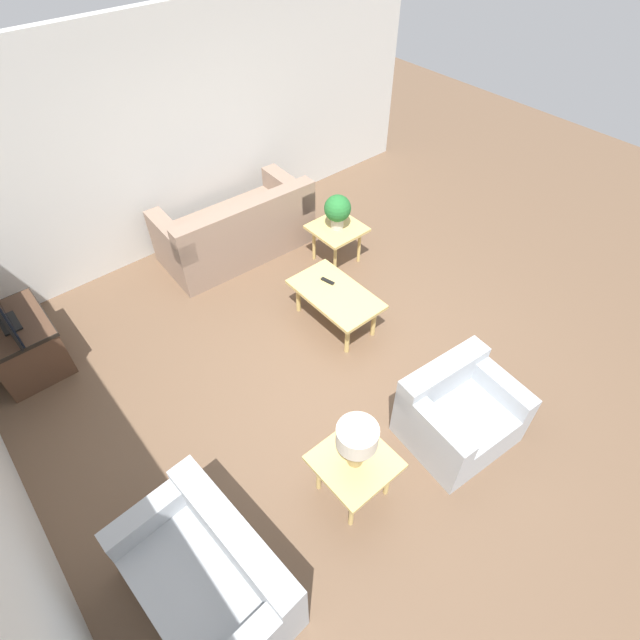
{
  "coord_description": "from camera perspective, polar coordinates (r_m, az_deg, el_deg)",
  "views": [
    {
      "loc": [
        -2.29,
        2.32,
        4.02
      ],
      "look_at": [
        0.28,
        0.15,
        0.55
      ],
      "focal_mm": 28.0,
      "sensor_mm": 36.0,
      "label": 1
    }
  ],
  "objects": [
    {
      "name": "side_table_lamp",
      "position": [
        4.07,
        3.95,
        -16.18
      ],
      "size": [
        0.58,
        0.58,
        0.5
      ],
      "color": "tan",
      "rests_on": "ground_plane"
    },
    {
      "name": "coffee_table",
      "position": [
        5.32,
        1.77,
        2.71
      ],
      "size": [
        1.01,
        0.58,
        0.44
      ],
      "color": "tan",
      "rests_on": "ground_plane"
    },
    {
      "name": "table_lamp",
      "position": [
        3.74,
        4.24,
        -13.44
      ],
      "size": [
        0.31,
        0.31,
        0.44
      ],
      "color": "#997F4C",
      "rests_on": "side_table_lamp"
    },
    {
      "name": "ground_plane",
      "position": [
        5.18,
        3.26,
        -5.21
      ],
      "size": [
        14.0,
        14.0,
        0.0
      ],
      "primitive_type": "plane",
      "color": "brown"
    },
    {
      "name": "loveseat",
      "position": [
        3.98,
        -12.48,
        -26.72
      ],
      "size": [
        1.32,
        0.86,
        0.72
      ],
      "rotation": [
        0.0,
        0.0,
        3.2
      ],
      "color": "#A8ADB2",
      "rests_on": "ground_plane"
    },
    {
      "name": "remote_control",
      "position": [
        5.41,
        0.87,
        4.48
      ],
      "size": [
        0.16,
        0.08,
        0.02
      ],
      "color": "black",
      "rests_on": "coffee_table"
    },
    {
      "name": "wall_right",
      "position": [
        6.42,
        -16.13,
        19.53
      ],
      "size": [
        0.12,
        7.2,
        2.7
      ],
      "color": "silver",
      "rests_on": "ground_plane"
    },
    {
      "name": "sofa",
      "position": [
        6.43,
        -9.44,
        10.04
      ],
      "size": [
        0.98,
        1.89,
        0.86
      ],
      "rotation": [
        0.0,
        0.0,
        1.53
      ],
      "color": "gray",
      "rests_on": "ground_plane"
    },
    {
      "name": "side_table_plant",
      "position": [
        6.15,
        1.94,
        10.05
      ],
      "size": [
        0.58,
        0.58,
        0.5
      ],
      "color": "tan",
      "rests_on": "ground_plane"
    },
    {
      "name": "tv_stand_chest",
      "position": [
        5.78,
        -30.9,
        -2.28
      ],
      "size": [
        0.83,
        0.63,
        0.59
      ],
      "color": "#4C3323",
      "rests_on": "ground_plane"
    },
    {
      "name": "armchair",
      "position": [
        4.63,
        15.46,
        -10.25
      ],
      "size": [
        0.86,
        0.98,
        0.72
      ],
      "rotation": [
        0.0,
        0.0,
        -1.67
      ],
      "color": "#A8ADB2",
      "rests_on": "ground_plane"
    },
    {
      "name": "potted_plant",
      "position": [
        5.97,
        2.02,
        12.5
      ],
      "size": [
        0.32,
        0.32,
        0.42
      ],
      "color": "#B2ADA3",
      "rests_on": "side_table_plant"
    }
  ]
}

